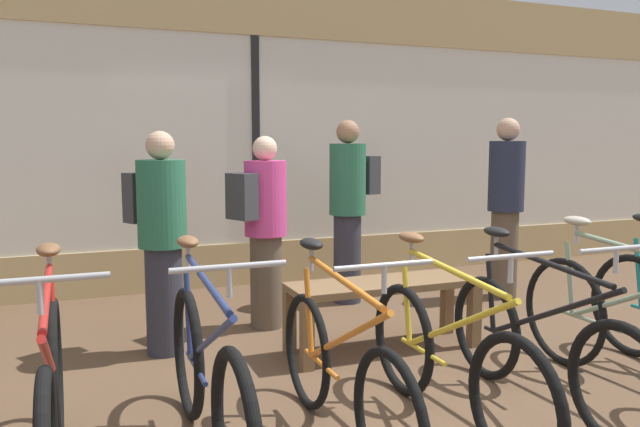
# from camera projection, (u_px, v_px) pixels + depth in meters

# --- Properties ---
(ground_plane) EXTENTS (24.00, 24.00, 0.00)m
(ground_plane) POSITION_uv_depth(u_px,v_px,m) (412.00, 400.00, 3.66)
(ground_plane) COLOR brown
(shop_back_wall) EXTENTS (12.00, 0.08, 3.20)m
(shop_back_wall) POSITION_uv_depth(u_px,v_px,m) (255.00, 130.00, 6.52)
(shop_back_wall) COLOR tan
(shop_back_wall) RESTS_ON ground_plane
(bicycle_far_left) EXTENTS (0.46, 1.78, 1.05)m
(bicycle_far_left) POSITION_uv_depth(u_px,v_px,m) (52.00, 405.00, 2.63)
(bicycle_far_left) COLOR black
(bicycle_far_left) RESTS_ON ground_plane
(bicycle_left) EXTENTS (0.46, 1.79, 1.04)m
(bicycle_left) POSITION_uv_depth(u_px,v_px,m) (207.00, 381.00, 2.93)
(bicycle_left) COLOR black
(bicycle_left) RESTS_ON ground_plane
(bicycle_center_left) EXTENTS (0.46, 1.65, 1.01)m
(bicycle_center_left) POSITION_uv_depth(u_px,v_px,m) (340.00, 372.00, 3.10)
(bicycle_center_left) COLOR black
(bicycle_center_left) RESTS_ON ground_plane
(bicycle_center) EXTENTS (0.46, 1.68, 1.02)m
(bicycle_center) POSITION_uv_depth(u_px,v_px,m) (450.00, 360.00, 3.27)
(bicycle_center) COLOR black
(bicycle_center) RESTS_ON ground_plane
(bicycle_center_right) EXTENTS (0.46, 1.71, 1.01)m
(bicycle_center_right) POSITION_uv_depth(u_px,v_px,m) (541.00, 346.00, 3.51)
(bicycle_center_right) COLOR black
(bicycle_center_right) RESTS_ON ground_plane
(bicycle_right) EXTENTS (0.46, 1.80, 1.05)m
(bicycle_right) POSITION_uv_depth(u_px,v_px,m) (627.00, 327.00, 3.74)
(bicycle_right) COLOR black
(bicycle_right) RESTS_ON ground_plane
(display_bench) EXTENTS (1.40, 0.44, 0.51)m
(display_bench) POSITION_uv_depth(u_px,v_px,m) (384.00, 294.00, 4.51)
(display_bench) COLOR brown
(display_bench) RESTS_ON ground_plane
(customer_near_rack) EXTENTS (0.54, 0.42, 1.71)m
(customer_near_rack) POSITION_uv_depth(u_px,v_px,m) (349.00, 205.00, 5.83)
(customer_near_rack) COLOR #2D2D38
(customer_near_rack) RESTS_ON ground_plane
(customer_by_window) EXTENTS (0.37, 0.37, 1.74)m
(customer_by_window) POSITION_uv_depth(u_px,v_px,m) (506.00, 204.00, 6.02)
(customer_by_window) COLOR brown
(customer_by_window) RESTS_ON ground_plane
(customer_mid_floor) EXTENTS (0.48, 0.56, 1.59)m
(customer_mid_floor) POSITION_uv_depth(u_px,v_px,m) (161.00, 235.00, 4.40)
(customer_mid_floor) COLOR #2D2D38
(customer_mid_floor) RESTS_ON ground_plane
(customer_near_bench) EXTENTS (0.56, 0.46, 1.56)m
(customer_near_bench) POSITION_uv_depth(u_px,v_px,m) (264.00, 226.00, 5.01)
(customer_near_bench) COLOR brown
(customer_near_bench) RESTS_ON ground_plane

